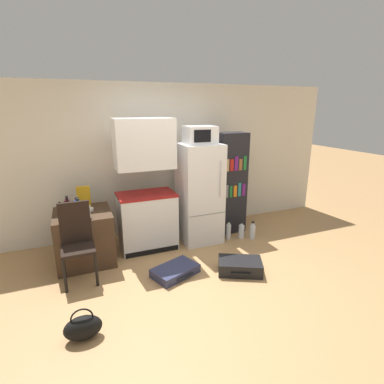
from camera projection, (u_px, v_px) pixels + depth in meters
ground_plane at (202, 285)px, 3.78m from camera, size 24.00×24.00×0.00m
wall_back at (168, 159)px, 5.29m from camera, size 6.40×0.10×2.56m
side_table at (85, 237)px, 4.29m from camera, size 0.77×0.77×0.75m
kitchen_hutch at (146, 190)px, 4.57m from camera, size 0.88×0.57×2.02m
refrigerator at (199, 193)px, 4.89m from camera, size 0.64×0.66×1.62m
microwave at (200, 135)px, 4.63m from camera, size 0.47×0.39×0.27m
bookshelf at (230, 183)px, 5.24m from camera, size 0.50×0.35×1.76m
bottle_milk_white at (60, 208)px, 4.16m from camera, size 0.08×0.08×0.15m
bottle_wine_dark at (68, 207)px, 4.06m from camera, size 0.07×0.07×0.27m
bottle_green_tall at (79, 211)px, 3.89m from camera, size 0.07×0.07×0.29m
bottle_clear_short at (87, 211)px, 3.95m from camera, size 0.08×0.08×0.22m
bottle_blue_soda at (78, 207)px, 4.08m from camera, size 0.08×0.08×0.25m
bowl at (89, 209)px, 4.25m from camera, size 0.14×0.14×0.04m
cereal_box at (84, 196)px, 4.41m from camera, size 0.19×0.07×0.30m
chair at (77, 236)px, 3.79m from camera, size 0.40×0.41×1.02m
suitcase_large_flat at (175, 271)px, 4.01m from camera, size 0.69×0.56×0.12m
suitcase_small_flat at (240, 266)px, 4.07m from camera, size 0.68×0.59×0.17m
handbag at (83, 327)px, 2.88m from camera, size 0.36×0.20×0.33m
water_bottle_front at (241, 231)px, 5.11m from camera, size 0.10×0.10×0.29m
water_bottle_middle at (252, 231)px, 5.09m from camera, size 0.09×0.09×0.31m
water_bottle_back at (228, 231)px, 5.09m from camera, size 0.08×0.08×0.33m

